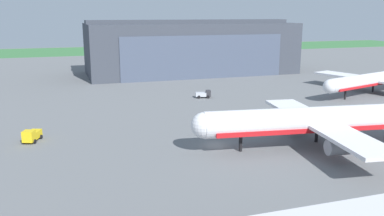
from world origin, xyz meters
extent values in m
plane|color=slate|center=(0.00, 0.00, 0.00)|extent=(440.00, 440.00, 0.00)
cube|color=#38713E|center=(0.00, 187.20, 0.04)|extent=(440.00, 56.00, 0.08)
cube|color=#383D47|center=(22.45, 82.92, 9.06)|extent=(74.42, 29.52, 18.12)
cube|color=#424C60|center=(22.45, 68.01, 7.25)|extent=(56.56, 0.30, 14.50)
cube|color=#383D47|center=(22.45, 82.92, 18.72)|extent=(74.42, 7.09, 1.20)
cylinder|color=silver|center=(15.30, -5.72, 4.61)|extent=(37.80, 9.32, 4.34)
sphere|color=silver|center=(-3.31, -3.21, 4.61)|extent=(4.16, 4.16, 4.16)
cube|color=red|center=(15.30, -5.72, 3.42)|extent=(34.83, 8.96, 0.76)
cube|color=silver|center=(17.29, 3.43, 4.07)|extent=(8.13, 16.93, 0.56)
cube|color=silver|center=(14.80, -15.06, 4.07)|extent=(8.13, 16.93, 0.56)
cylinder|color=gray|center=(16.32, 2.24, 2.58)|extent=(4.40, 2.91, 2.38)
cylinder|color=gray|center=(14.18, -13.67, 2.58)|extent=(4.40, 2.91, 2.38)
cylinder|color=black|center=(2.64, -4.01, 1.22)|extent=(0.56, 0.56, 2.44)
cylinder|color=black|center=(17.09, -3.66, 1.22)|extent=(0.56, 0.56, 2.44)
cylinder|color=black|center=(16.48, -8.18, 1.22)|extent=(0.56, 0.56, 2.44)
cylinder|color=silver|center=(58.68, 28.88, 4.08)|extent=(40.47, 15.55, 3.60)
sphere|color=silver|center=(38.98, 22.83, 4.08)|extent=(3.46, 3.46, 3.46)
cube|color=red|center=(58.68, 28.88, 3.09)|extent=(37.32, 14.62, 0.63)
cube|color=silver|center=(56.49, 38.84, 3.63)|extent=(11.70, 19.47, 0.56)
cylinder|color=gray|center=(56.15, 37.20, 2.34)|extent=(3.85, 2.90, 1.98)
cylinder|color=black|center=(45.29, 24.76, 1.14)|extent=(0.56, 0.56, 2.28)
cylinder|color=black|center=(59.71, 31.17, 1.14)|extent=(0.56, 0.56, 2.28)
cube|color=yellow|center=(-29.90, 10.90, 1.30)|extent=(2.29, 2.30, 1.88)
cube|color=yellow|center=(-29.13, 13.01, 0.98)|extent=(2.60, 3.15, 1.24)
cylinder|color=black|center=(-30.82, 11.24, 0.36)|extent=(0.49, 0.76, 0.72)
cylinder|color=black|center=(-28.98, 10.56, 0.36)|extent=(0.49, 0.76, 0.72)
cylinder|color=black|center=(-29.89, 13.77, 0.36)|extent=(0.49, 0.76, 0.72)
cylinder|color=black|center=(-28.05, 13.09, 0.36)|extent=(0.49, 0.76, 0.72)
cube|color=#2D2D33|center=(12.62, 37.75, 1.19)|extent=(1.60, 2.02, 1.59)
cube|color=#B7BCC6|center=(10.72, 38.24, 0.91)|extent=(3.09, 2.40, 1.02)
cylinder|color=black|center=(12.19, 36.85, 0.40)|extent=(0.83, 0.45, 0.79)
cylinder|color=black|center=(12.68, 38.74, 0.40)|extent=(0.83, 0.45, 0.79)
cylinder|color=black|center=(9.91, 37.43, 0.40)|extent=(0.83, 0.45, 0.79)
cylinder|color=black|center=(10.40, 39.33, 0.40)|extent=(0.83, 0.45, 0.79)
camera|label=1|loc=(-24.34, -61.34, 21.73)|focal=38.46mm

